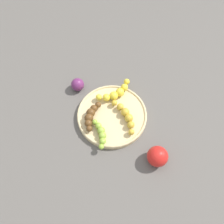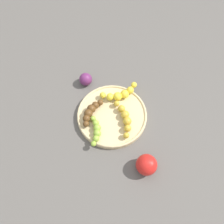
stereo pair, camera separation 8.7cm
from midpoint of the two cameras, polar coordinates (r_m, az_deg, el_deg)
ground_plane at (r=0.91m, az=-2.74°, el=-1.38°), size 2.40×2.40×0.00m
fruit_bowl at (r=0.90m, az=-2.78°, el=-1.04°), size 0.26×0.26×0.02m
banana_overripe at (r=0.88m, az=-7.94°, el=-1.16°), size 0.12×0.06×0.03m
banana_green at (r=0.85m, az=-5.70°, el=-5.42°), size 0.11×0.05×0.03m
banana_spotted at (r=0.87m, az=0.48°, el=-1.14°), size 0.14×0.08×0.03m
banana_yellow at (r=0.92m, az=-1.82°, el=4.43°), size 0.10×0.13×0.03m
plum_purple at (r=0.97m, az=-10.85°, el=6.27°), size 0.05×0.05×0.05m
apple_red at (r=0.82m, az=7.89°, el=-10.85°), size 0.07×0.07×0.07m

